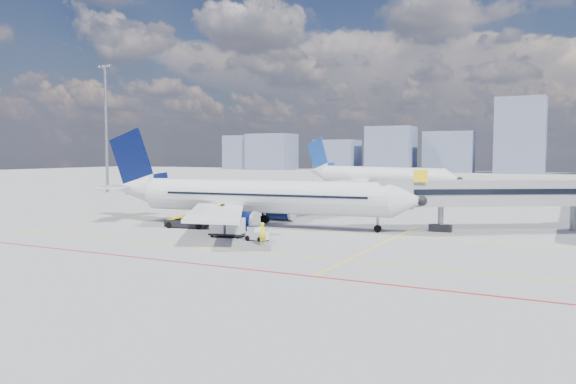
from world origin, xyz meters
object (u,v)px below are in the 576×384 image
main_aircraft (250,197)px  ramp_worker (263,234)px  cargo_dolly (227,227)px  baggage_tug (256,234)px  second_aircraft (373,177)px  belt_loader (188,221)px

main_aircraft → ramp_worker: main_aircraft is taller
cargo_dolly → ramp_worker: 5.95m
baggage_tug → main_aircraft: bearing=133.8°
baggage_tug → ramp_worker: ramp_worker is taller
main_aircraft → second_aircraft: second_aircraft is taller
main_aircraft → ramp_worker: size_ratio=18.51×
belt_loader → main_aircraft: bearing=30.0°
belt_loader → ramp_worker: (12.62, -6.31, 0.30)m
belt_loader → ramp_worker: bearing=-36.2°
main_aircraft → baggage_tug: main_aircraft is taller
cargo_dolly → baggage_tug: bearing=-21.6°
second_aircraft → cargo_dolly: bearing=-60.7°
cargo_dolly → ramp_worker: bearing=-37.1°
baggage_tug → cargo_dolly: cargo_dolly is taller
main_aircraft → belt_loader: 7.11m
main_aircraft → baggage_tug: size_ratio=17.46×
baggage_tug → cargo_dolly: (-3.56, 0.68, 0.36)m
cargo_dolly → second_aircraft: bearing=85.0°
baggage_tug → ramp_worker: 2.67m
ramp_worker → baggage_tug: bearing=69.9°
baggage_tug → second_aircraft: bearing=108.8°
second_aircraft → ramp_worker: (11.61, -65.73, -2.22)m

